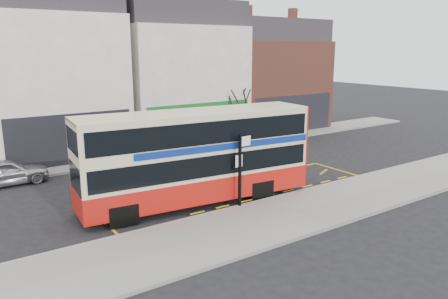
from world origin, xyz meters
TOP-DOWN VIEW (x-y plane):
  - ground at (0.00, 0.00)m, footprint 120.00×120.00m
  - pavement at (0.00, -2.30)m, footprint 40.00×4.00m
  - kerb at (0.00, -0.38)m, footprint 40.00×0.15m
  - far_pavement at (0.00, 11.00)m, footprint 50.00×3.00m
  - road_markings at (0.00, 1.60)m, footprint 14.00×3.40m
  - terrace_left at (-5.50, 14.99)m, footprint 8.00×8.01m
  - terrace_green_shop at (3.50, 14.99)m, footprint 9.00×8.01m
  - terrace_right at (12.50, 14.99)m, footprint 9.00×8.01m
  - double_decker_bus at (-2.62, 1.30)m, footprint 10.85×3.46m
  - bus_stop_post at (-1.44, -0.39)m, footprint 0.80×0.15m
  - car_silver at (-9.47, 9.19)m, footprint 4.18×1.80m
  - car_grey at (1.12, 8.90)m, footprint 3.87×1.92m
  - car_white at (6.29, 9.73)m, footprint 4.48×2.20m
  - street_tree_right at (6.58, 10.70)m, footprint 2.40×2.40m

SIDE VIEW (x-z plane):
  - ground at x=0.00m, z-range 0.00..0.00m
  - road_markings at x=0.00m, z-range 0.00..0.01m
  - pavement at x=0.00m, z-range 0.00..0.15m
  - kerb at x=0.00m, z-range 0.00..0.15m
  - far_pavement at x=0.00m, z-range 0.00..0.15m
  - car_grey at x=1.12m, z-range 0.00..1.22m
  - car_white at x=6.29m, z-range 0.00..1.25m
  - car_silver at x=-9.47m, z-range 0.00..1.41m
  - bus_stop_post at x=-1.44m, z-range 0.46..3.66m
  - double_decker_bus at x=-2.62m, z-range 0.11..4.37m
  - street_tree_right at x=6.58m, z-range 0.94..6.12m
  - terrace_right at x=12.50m, z-range -0.58..9.72m
  - terrace_green_shop at x=3.50m, z-range -0.58..10.72m
  - terrace_left at x=-5.50m, z-range -0.58..11.22m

